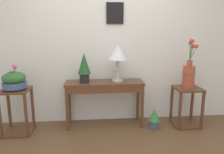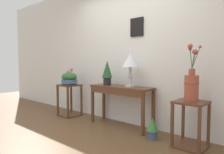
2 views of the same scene
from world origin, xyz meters
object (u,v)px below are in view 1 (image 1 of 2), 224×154
object	(u,v)px
table_lamp	(118,55)
flower_vase_tall_right	(189,73)
planter_bowl_wide_left	(14,80)
potted_plant_floor	(154,118)
pedestal_stand_right	(186,106)
pedestal_stand_left	(17,111)
console_table	(105,89)
potted_plant_on_console	(84,66)

from	to	relation	value
table_lamp	flower_vase_tall_right	size ratio (longest dim) A/B	0.75
planter_bowl_wide_left	potted_plant_floor	bearing A→B (deg)	-1.29
table_lamp	pedestal_stand_right	distance (m)	1.37
pedestal_stand_left	pedestal_stand_right	size ratio (longest dim) A/B	1.08
console_table	flower_vase_tall_right	distance (m)	1.32
table_lamp	pedestal_stand_right	size ratio (longest dim) A/B	0.90
potted_plant_on_console	planter_bowl_wide_left	xyz separation A→B (m)	(-0.99, -0.11, -0.17)
console_table	potted_plant_on_console	size ratio (longest dim) A/B	2.65
planter_bowl_wide_left	pedestal_stand_right	xyz separation A→B (m)	(2.59, 0.03, -0.49)
potted_plant_on_console	pedestal_stand_left	bearing A→B (deg)	-173.42
potted_plant_floor	flower_vase_tall_right	bearing A→B (deg)	7.89
pedestal_stand_right	flower_vase_tall_right	xyz separation A→B (m)	(0.00, -0.00, 0.54)
planter_bowl_wide_left	potted_plant_floor	distance (m)	2.15
console_table	potted_plant_floor	bearing A→B (deg)	-12.36
console_table	flower_vase_tall_right	size ratio (longest dim) A/B	1.60
table_lamp	planter_bowl_wide_left	xyz separation A→B (m)	(-1.50, -0.14, -0.33)
table_lamp	potted_plant_floor	distance (m)	1.13
potted_plant_on_console	potted_plant_floor	size ratio (longest dim) A/B	1.43
console_table	pedestal_stand_right	distance (m)	1.33
table_lamp	flower_vase_tall_right	world-z (taller)	flower_vase_tall_right
potted_plant_on_console	potted_plant_floor	xyz separation A→B (m)	(1.06, -0.16, -0.79)
console_table	planter_bowl_wide_left	distance (m)	1.32
pedestal_stand_right	potted_plant_floor	distance (m)	0.56
console_table	potted_plant_on_console	distance (m)	0.47
pedestal_stand_left	potted_plant_floor	size ratio (longest dim) A/B	2.13
table_lamp	potted_plant_on_console	world-z (taller)	table_lamp
table_lamp	potted_plant_on_console	xyz separation A→B (m)	(-0.51, -0.03, -0.17)
pedestal_stand_left	potted_plant_floor	distance (m)	2.06
table_lamp	pedestal_stand_left	bearing A→B (deg)	-174.53
pedestal_stand_left	console_table	bearing A→B (deg)	5.31
pedestal_stand_left	planter_bowl_wide_left	world-z (taller)	planter_bowl_wide_left
table_lamp	potted_plant_floor	bearing A→B (deg)	-18.84
potted_plant_floor	planter_bowl_wide_left	bearing A→B (deg)	178.71
planter_bowl_wide_left	pedestal_stand_right	world-z (taller)	planter_bowl_wide_left
console_table	flower_vase_tall_right	world-z (taller)	flower_vase_tall_right
potted_plant_floor	pedestal_stand_right	bearing A→B (deg)	8.00
flower_vase_tall_right	potted_plant_on_console	bearing A→B (deg)	176.94
console_table	pedestal_stand_left	distance (m)	1.33
pedestal_stand_left	flower_vase_tall_right	world-z (taller)	flower_vase_tall_right
pedestal_stand_left	flower_vase_tall_right	xyz separation A→B (m)	(2.59, 0.03, 0.52)
table_lamp	planter_bowl_wide_left	size ratio (longest dim) A/B	1.53
pedestal_stand_right	flower_vase_tall_right	world-z (taller)	flower_vase_tall_right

